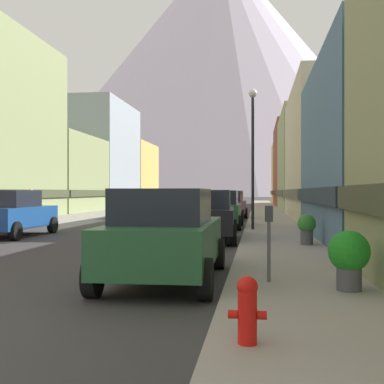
{
  "coord_description": "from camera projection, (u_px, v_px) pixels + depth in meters",
  "views": [
    {
      "loc": [
        5.56,
        -4.12,
        1.73
      ],
      "look_at": [
        0.61,
        33.69,
        1.69
      ],
      "focal_mm": 47.06,
      "sensor_mm": 36.0,
      "label": 1
    }
  ],
  "objects": [
    {
      "name": "sidewalk_left",
      "position": [
        109.0,
        212.0,
        40.32
      ],
      "size": [
        2.5,
        100.0,
        0.15
      ],
      "primitive_type": "cube",
      "color": "gray",
      "rests_on": "ground"
    },
    {
      "name": "sidewalk_right",
      "position": [
        267.0,
        213.0,
        38.7
      ],
      "size": [
        2.5,
        100.0,
        0.15
      ],
      "primitive_type": "cube",
      "color": "gray",
      "rests_on": "ground"
    },
    {
      "name": "storefront_left_3",
      "position": [
        49.0,
        176.0,
        40.23
      ],
      "size": [
        7.42,
        9.64,
        6.16
      ],
      "color": "#8C9966",
      "rests_on": "ground"
    },
    {
      "name": "storefront_left_4",
      "position": [
        98.0,
        158.0,
        50.87
      ],
      "size": [
        6.3,
        11.71,
        10.61
      ],
      "color": "#99A5B2",
      "rests_on": "ground"
    },
    {
      "name": "storefront_left_5",
      "position": [
        123.0,
        176.0,
        62.11
      ],
      "size": [
        7.27,
        10.25,
        7.66
      ],
      "color": "#D8B259",
      "rests_on": "ground"
    },
    {
      "name": "storefront_right_2",
      "position": [
        364.0,
        158.0,
        29.02
      ],
      "size": [
        8.65,
        13.67,
        7.67
      ],
      "color": "beige",
      "rests_on": "ground"
    },
    {
      "name": "storefront_right_3",
      "position": [
        319.0,
        164.0,
        42.96
      ],
      "size": [
        6.9,
        13.25,
        8.4
      ],
      "color": "#8C9966",
      "rests_on": "ground"
    },
    {
      "name": "storefront_right_4",
      "position": [
        311.0,
        167.0,
        56.27
      ],
      "size": [
        8.28,
        13.63,
        9.23
      ],
      "color": "brown",
      "rests_on": "ground"
    },
    {
      "name": "storefront_right_5",
      "position": [
        308.0,
        175.0,
        67.03
      ],
      "size": [
        9.64,
        8.11,
        8.04
      ],
      "color": "#D8B259",
      "rests_on": "ground"
    },
    {
      "name": "car_left_1",
      "position": [
        12.0,
        213.0,
        19.28
      ],
      "size": [
        2.1,
        4.42,
        1.78
      ],
      "color": "#19478C",
      "rests_on": "ground"
    },
    {
      "name": "car_right_0",
      "position": [
        165.0,
        235.0,
        9.63
      ],
      "size": [
        2.1,
        4.42,
        1.78
      ],
      "color": "#265933",
      "rests_on": "ground"
    },
    {
      "name": "car_right_1",
      "position": [
        207.0,
        215.0,
        17.55
      ],
      "size": [
        2.23,
        4.48,
        1.78
      ],
      "color": "black",
      "rests_on": "ground"
    },
    {
      "name": "car_right_2",
      "position": [
        220.0,
        209.0,
        23.86
      ],
      "size": [
        2.08,
        4.41,
        1.78
      ],
      "color": "#265933",
      "rests_on": "ground"
    },
    {
      "name": "car_right_3",
      "position": [
        229.0,
        205.0,
        30.82
      ],
      "size": [
        2.22,
        4.47,
        1.78
      ],
      "color": "#591E72",
      "rests_on": "ground"
    },
    {
      "name": "car_driving_0",
      "position": [
        184.0,
        200.0,
        48.94
      ],
      "size": [
        2.06,
        4.4,
        1.78
      ],
      "color": "#B28419",
      "rests_on": "ground"
    },
    {
      "name": "fire_hydrant_near",
      "position": [
        247.0,
        308.0,
        5.2
      ],
      "size": [
        0.4,
        0.22,
        0.7
      ],
      "color": "red",
      "rests_on": "sidewalk_right"
    },
    {
      "name": "parking_meter_near",
      "position": [
        269.0,
        232.0,
        8.78
      ],
      "size": [
        0.14,
        0.1,
        1.33
      ],
      "color": "#595960",
      "rests_on": "sidewalk_right"
    },
    {
      "name": "potted_plant_1",
      "position": [
        307.0,
        227.0,
        14.89
      ],
      "size": [
        0.54,
        0.54,
        0.9
      ],
      "color": "#4C4C51",
      "rests_on": "sidewalk_right"
    },
    {
      "name": "potted_plant_2",
      "position": [
        349.0,
        256.0,
        8.0
      ],
      "size": [
        0.66,
        0.66,
        0.96
      ],
      "color": "#4C4C51",
      "rests_on": "sidewalk_right"
    },
    {
      "name": "pedestrian_0",
      "position": [
        31.0,
        206.0,
        26.33
      ],
      "size": [
        0.36,
        0.36,
        1.72
      ],
      "color": "navy",
      "rests_on": "sidewalk_left"
    },
    {
      "name": "streetlamp_right",
      "position": [
        253.0,
        137.0,
        20.95
      ],
      "size": [
        0.36,
        0.36,
        5.86
      ],
      "color": "black",
      "rests_on": "sidewalk_right"
    },
    {
      "name": "mountain_backdrop",
      "position": [
        220.0,
        70.0,
        264.4
      ],
      "size": [
        205.58,
        205.58,
        131.84
      ],
      "primitive_type": "cone",
      "color": "silver",
      "rests_on": "ground"
    }
  ]
}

